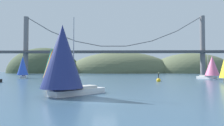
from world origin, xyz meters
name	(u,v)px	position (x,y,z in m)	size (l,w,h in m)	color
ground_plane	(104,101)	(0.00, 0.00, 0.00)	(360.00, 360.00, 0.00)	#385670
headland_left	(44,73)	(-55.00, 135.00, 0.00)	(56.99, 44.00, 39.56)	#425138
headland_right	(191,73)	(60.00, 135.00, 0.00)	(64.20, 44.00, 30.76)	#5B6647
headland_center	(120,73)	(5.00, 135.00, 0.00)	(83.14, 44.00, 32.77)	#5B6647
suspension_bridge	(114,49)	(0.00, 95.00, 14.65)	(139.33, 6.00, 34.23)	slate
sailboat_orange_sail	(53,65)	(-14.92, 30.11, 4.32)	(8.72, 4.87, 9.31)	black
sailboat_navy_sail	(63,58)	(-5.22, 3.55, 4.60)	(8.64, 8.94, 9.95)	white
sailboat_teal_sail	(52,63)	(-17.87, 38.49, 5.04)	(8.70, 7.07, 10.40)	#B7B2A8
sailboat_blue_spinnaker	(23,67)	(-31.62, 48.93, 4.06)	(4.79, 7.18, 7.94)	white
sailboat_pink_spinnaker	(212,67)	(32.22, 44.08, 3.98)	(6.97, 7.49, 8.10)	white
channel_buoy	(159,80)	(12.40, 31.54, 0.37)	(1.10, 1.10, 2.64)	gold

